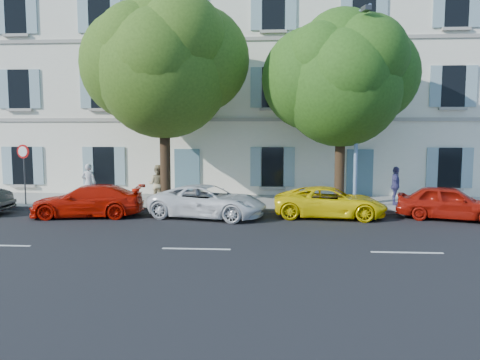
# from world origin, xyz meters

# --- Properties ---
(ground) EXTENTS (90.00, 90.00, 0.00)m
(ground) POSITION_xyz_m (0.00, 0.00, 0.00)
(ground) COLOR black
(sidewalk) EXTENTS (36.00, 4.50, 0.15)m
(sidewalk) POSITION_xyz_m (0.00, 4.45, 0.07)
(sidewalk) COLOR #A09E96
(sidewalk) RESTS_ON ground
(kerb) EXTENTS (36.00, 0.16, 0.16)m
(kerb) POSITION_xyz_m (0.00, 2.28, 0.08)
(kerb) COLOR #9E998E
(kerb) RESTS_ON ground
(building) EXTENTS (28.00, 7.00, 12.00)m
(building) POSITION_xyz_m (0.00, 10.20, 6.00)
(building) COLOR white
(building) RESTS_ON ground
(car_red_coupe) EXTENTS (4.58, 2.30, 1.28)m
(car_red_coupe) POSITION_xyz_m (-5.17, 0.83, 0.64)
(car_red_coupe) COLOR red
(car_red_coupe) RESTS_ON ground
(car_white_coupe) EXTENTS (5.00, 3.13, 1.29)m
(car_white_coupe) POSITION_xyz_m (-0.35, 0.99, 0.64)
(car_white_coupe) COLOR white
(car_white_coupe) RESTS_ON ground
(car_yellow_supercar) EXTENTS (4.56, 2.43, 1.22)m
(car_yellow_supercar) POSITION_xyz_m (4.49, 1.35, 0.61)
(car_yellow_supercar) COLOR yellow
(car_yellow_supercar) RESTS_ON ground
(car_red_hatchback) EXTENTS (4.17, 2.69, 1.32)m
(car_red_hatchback) POSITION_xyz_m (9.03, 1.19, 0.66)
(car_red_hatchback) COLOR #A4150A
(car_red_hatchback) RESTS_ON ground
(tree_left) EXTENTS (5.87, 5.87, 9.11)m
(tree_left) POSITION_xyz_m (-2.55, 3.25, 6.01)
(tree_left) COLOR #3A2819
(tree_left) RESTS_ON sidewalk
(tree_right) EXTENTS (5.28, 5.28, 8.13)m
(tree_right) POSITION_xyz_m (5.12, 3.35, 5.37)
(tree_right) COLOR #3A2819
(tree_right) RESTS_ON sidewalk
(road_sign) EXTENTS (0.61, 0.17, 2.68)m
(road_sign) POSITION_xyz_m (-8.84, 2.83, 2.08)
(road_sign) COLOR #383A3D
(road_sign) RESTS_ON sidewalk
(street_lamp) EXTENTS (0.41, 1.74, 8.09)m
(street_lamp) POSITION_xyz_m (5.70, 2.64, 4.73)
(street_lamp) COLOR #7293BF
(street_lamp) RESTS_ON sidewalk
(pedestrian_a) EXTENTS (0.68, 0.48, 1.79)m
(pedestrian_a) POSITION_xyz_m (-6.20, 3.55, 1.05)
(pedestrian_a) COLOR beige
(pedestrian_a) RESTS_ON sidewalk
(pedestrian_b) EXTENTS (0.91, 0.74, 1.76)m
(pedestrian_b) POSITION_xyz_m (-2.95, 3.36, 1.03)
(pedestrian_b) COLOR tan
(pedestrian_b) RESTS_ON sidewalk
(pedestrian_c) EXTENTS (0.64, 1.07, 1.71)m
(pedestrian_c) POSITION_xyz_m (7.64, 3.76, 1.00)
(pedestrian_c) COLOR #494783
(pedestrian_c) RESTS_ON sidewalk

